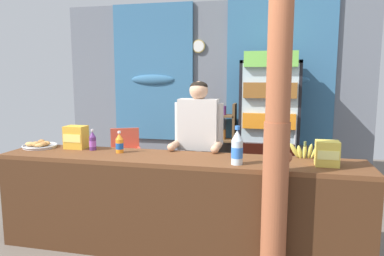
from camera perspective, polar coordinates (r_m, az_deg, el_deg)
ground_plane at (r=4.28m, az=-1.30°, el=-14.24°), size 7.50×7.50×0.00m
back_wall_curtained at (r=5.69m, az=3.33°, el=6.06°), size 4.76×0.22×2.75m
stall_counter at (r=3.30m, az=-2.97°, el=-10.79°), size 3.34×0.58×0.90m
timber_post at (r=2.77m, az=13.28°, el=-0.20°), size 0.22×0.20×2.59m
drink_fridge at (r=5.09m, az=12.12°, el=1.72°), size 0.79×0.73×1.95m
bottle_shelf_rack at (r=5.47m, az=4.36°, el=-2.23°), size 0.48×0.28×1.23m
plastic_lawn_chair at (r=5.42m, az=-10.47°, el=-4.06°), size 0.58×0.58×0.86m
shopkeeper at (r=3.75m, az=1.02°, el=-1.57°), size 0.52×0.42×1.58m
soda_bottle_water at (r=3.04m, az=7.13°, el=-3.17°), size 0.10×0.10×0.33m
soda_bottle_orange_soda at (r=3.55m, az=-11.37°, el=-2.42°), size 0.08×0.08×0.21m
soda_bottle_grape_soda at (r=3.73m, az=-15.42°, el=-2.03°), size 0.07×0.07×0.21m
snack_box_instant_noodle at (r=3.18m, az=20.55°, el=-3.77°), size 0.19×0.16×0.21m
snack_box_choco_powder at (r=3.87m, az=-17.84°, el=-1.39°), size 0.21×0.16×0.23m
pastry_tray at (r=4.06m, az=-22.93°, el=-2.52°), size 0.35×0.35×0.07m
banana_bunch at (r=3.40m, az=17.32°, el=-3.49°), size 0.28×0.05×0.16m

